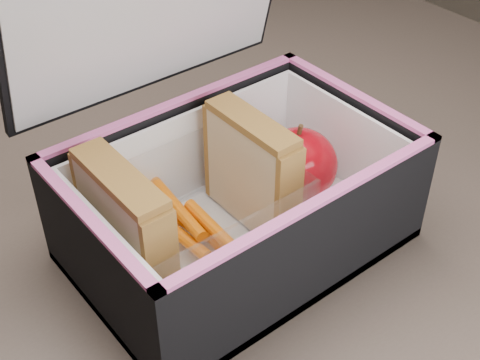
% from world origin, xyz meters
% --- Properties ---
extents(kitchen_table, '(1.20, 0.80, 0.75)m').
position_xyz_m(kitchen_table, '(0.00, 0.00, 0.66)').
color(kitchen_table, brown).
rests_on(kitchen_table, ground).
extents(lunch_bag, '(0.28, 0.23, 0.28)m').
position_xyz_m(lunch_bag, '(0.04, -0.03, 0.81)').
color(lunch_bag, black).
rests_on(lunch_bag, kitchen_table).
extents(plastic_tub, '(0.17, 0.12, 0.07)m').
position_xyz_m(plastic_tub, '(-0.00, -0.02, 0.80)').
color(plastic_tub, white).
rests_on(plastic_tub, lunch_bag).
extents(sandwich_left, '(0.03, 0.10, 0.11)m').
position_xyz_m(sandwich_left, '(-0.06, -0.02, 0.82)').
color(sandwich_left, '#D2B284').
rests_on(sandwich_left, plastic_tub).
extents(sandwich_right, '(0.03, 0.10, 0.11)m').
position_xyz_m(sandwich_right, '(0.06, -0.02, 0.82)').
color(sandwich_right, '#D2B284').
rests_on(sandwich_right, plastic_tub).
extents(carrot_sticks, '(0.05, 0.15, 0.03)m').
position_xyz_m(carrot_sticks, '(0.00, -0.02, 0.78)').
color(carrot_sticks, '#D86007').
rests_on(carrot_sticks, plastic_tub).
extents(paper_napkin, '(0.10, 0.10, 0.01)m').
position_xyz_m(paper_napkin, '(0.11, -0.02, 0.77)').
color(paper_napkin, white).
rests_on(paper_napkin, lunch_bag).
extents(red_apple, '(0.08, 0.08, 0.08)m').
position_xyz_m(red_apple, '(0.11, -0.02, 0.80)').
color(red_apple, '#98000C').
rests_on(red_apple, paper_napkin).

